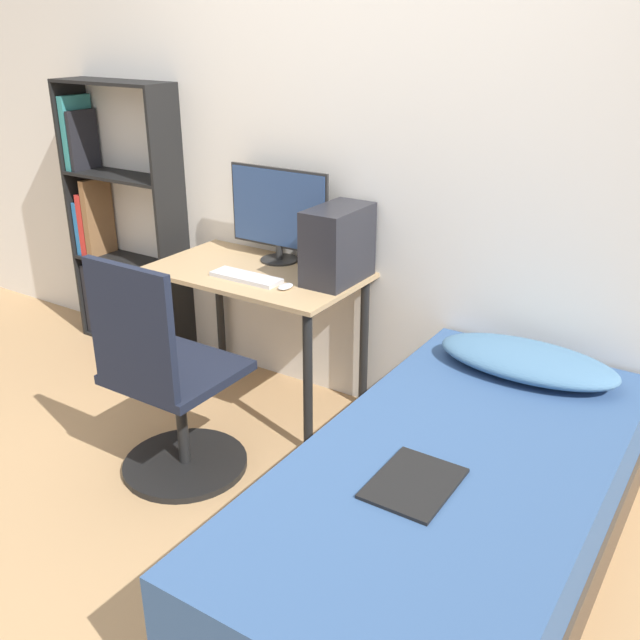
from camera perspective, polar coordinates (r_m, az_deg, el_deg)
name	(u,v)px	position (r m, az deg, el deg)	size (l,w,h in m)	color
ground_plane	(153,562)	(2.88, -13.25, -18.35)	(14.00, 14.00, 0.00)	tan
wall_back	(364,162)	(3.44, 3.53, 12.51)	(8.00, 0.05, 2.50)	silver
desk	(257,292)	(3.57, -5.08, 2.23)	(1.05, 0.61, 0.73)	tan
bookshelf	(111,224)	(4.49, -16.41, 7.35)	(0.76, 0.24, 1.56)	black
office_chair	(168,395)	(3.11, -12.03, -5.93)	(0.56, 0.56, 1.02)	black
bed	(449,521)	(2.62, 10.31, -15.55)	(0.97, 1.98, 0.53)	#4C3D2D
pillow	(527,360)	(3.04, 16.22, -3.12)	(0.74, 0.36, 0.11)	teal
magazine	(414,483)	(2.30, 7.52, -12.82)	(0.24, 0.32, 0.01)	black
monitor	(279,212)	(3.60, -3.34, 8.61)	(0.58, 0.19, 0.48)	black
keyboard	(246,277)	(3.42, -5.93, 3.42)	(0.36, 0.12, 0.02)	silver
pc_tower	(337,244)	(3.33, 1.37, 6.07)	(0.21, 0.36, 0.35)	#232328
mouse	(286,286)	(3.28, -2.78, 2.70)	(0.06, 0.09, 0.02)	silver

